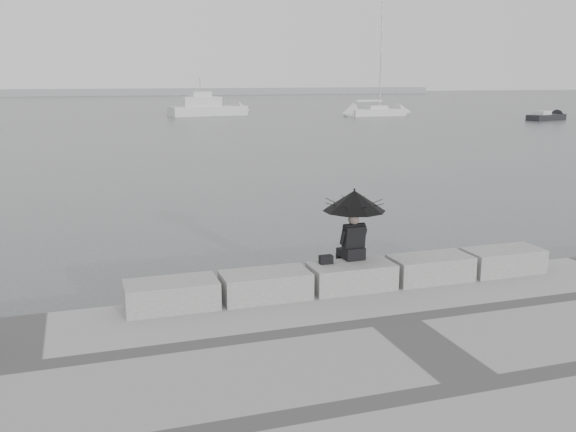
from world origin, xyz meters
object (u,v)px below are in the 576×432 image
object	(u,v)px
motor_cruiser	(208,108)
small_motorboat	(546,117)
sailboat_right	(376,111)
seated_person	(354,208)

from	to	relation	value
motor_cruiser	small_motorboat	distance (m)	37.64
sailboat_right	motor_cruiser	distance (m)	19.81
motor_cruiser	sailboat_right	bearing A→B (deg)	-30.50
sailboat_right	small_motorboat	distance (m)	18.56
seated_person	small_motorboat	xyz separation A→B (m)	(42.31, 45.39, -1.69)
sailboat_right	small_motorboat	bearing A→B (deg)	-44.74
sailboat_right	small_motorboat	world-z (taller)	sailboat_right
motor_cruiser	small_motorboat	size ratio (longest dim) A/B	1.79
sailboat_right	motor_cruiser	bearing A→B (deg)	157.65
small_motorboat	seated_person	bearing A→B (deg)	-151.30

